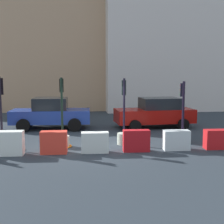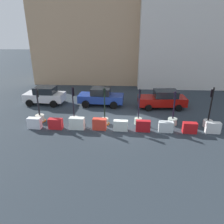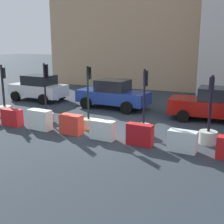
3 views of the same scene
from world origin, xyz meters
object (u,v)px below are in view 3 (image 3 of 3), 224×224
object	(u,v)px
car_blue_estate	(113,94)
construction_barrier_3	(71,124)
construction_barrier_1	(12,117)
traffic_light_4	(208,132)
traffic_light_0	(5,108)
traffic_light_3	(144,122)
car_white_van	(39,88)
construction_barrier_5	(140,135)
construction_barrier_2	(40,120)
construction_barrier_4	(103,130)
construction_barrier_6	(182,141)
traffic_light_2	(89,118)
traffic_light_1	(46,112)
car_red_compact	(215,104)

from	to	relation	value
car_blue_estate	construction_barrier_3	bearing A→B (deg)	-85.16
construction_barrier_1	traffic_light_4	bearing A→B (deg)	8.11
car_blue_estate	traffic_light_0	bearing A→B (deg)	-137.42
traffic_light_0	construction_barrier_1	xyz separation A→B (m)	(1.68, -1.26, -0.04)
traffic_light_0	traffic_light_4	distance (m)	10.54
traffic_light_3	car_white_van	distance (m)	9.91
traffic_light_0	construction_barrier_5	world-z (taller)	traffic_light_0
traffic_light_3	construction_barrier_3	size ratio (longest dim) A/B	2.78
construction_barrier_2	construction_barrier_5	size ratio (longest dim) A/B	1.07
construction_barrier_4	construction_barrier_6	world-z (taller)	construction_barrier_4
traffic_light_0	traffic_light_2	size ratio (longest dim) A/B	0.96
traffic_light_3	car_blue_estate	xyz separation A→B (m)	(-3.37, 4.20, 0.26)
construction_barrier_5	car_white_van	distance (m)	10.75
construction_barrier_6	car_blue_estate	world-z (taller)	car_blue_estate
traffic_light_4	traffic_light_3	bearing A→B (deg)	-178.77
traffic_light_4	traffic_light_2	bearing A→B (deg)	-178.03
traffic_light_3	construction_barrier_6	size ratio (longest dim) A/B	2.68
traffic_light_4	car_blue_estate	world-z (taller)	traffic_light_4
construction_barrier_1	car_blue_estate	distance (m)	6.12
traffic_light_3	construction_barrier_5	distance (m)	1.29
construction_barrier_6	construction_barrier_3	bearing A→B (deg)	178.90
traffic_light_1	construction_barrier_2	xyz separation A→B (m)	(0.47, -1.12, -0.06)
traffic_light_0	construction_barrier_5	bearing A→B (deg)	-9.15
construction_barrier_6	construction_barrier_4	bearing A→B (deg)	179.96
traffic_light_0	construction_barrier_3	xyz separation A→B (m)	(4.96, -1.19, -0.02)
construction_barrier_2	car_white_van	distance (m)	6.97
traffic_light_2	construction_barrier_6	xyz separation A→B (m)	(4.53, -1.10, -0.13)
construction_barrier_2	traffic_light_0	bearing A→B (deg)	159.75
construction_barrier_6	car_white_van	xyz separation A→B (m)	(-10.85, 5.51, 0.47)
traffic_light_0	traffic_light_3	world-z (taller)	traffic_light_3
traffic_light_3	car_blue_estate	size ratio (longest dim) A/B	0.65
construction_barrier_3	construction_barrier_6	world-z (taller)	construction_barrier_3
traffic_light_4	car_red_compact	xyz separation A→B (m)	(-0.17, 3.78, 0.34)
traffic_light_1	car_blue_estate	size ratio (longest dim) A/B	0.67
construction_barrier_1	construction_barrier_6	xyz separation A→B (m)	(8.11, -0.02, -0.01)
construction_barrier_4	car_blue_estate	size ratio (longest dim) A/B	0.24
traffic_light_0	car_white_van	xyz separation A→B (m)	(-1.05, 4.23, 0.42)
construction_barrier_5	car_white_van	xyz separation A→B (m)	(-9.21, 5.54, 0.44)
construction_barrier_4	traffic_light_3	bearing A→B (deg)	42.26
traffic_light_4	construction_barrier_6	distance (m)	1.49
construction_barrier_3	construction_barrier_6	distance (m)	4.83
construction_barrier_3	car_red_compact	world-z (taller)	car_red_compact
traffic_light_0	car_blue_estate	distance (m)	6.14
traffic_light_0	construction_barrier_4	distance (m)	6.66
traffic_light_0	car_white_van	distance (m)	4.38
construction_barrier_1	construction_barrier_2	xyz separation A→B (m)	(1.61, 0.05, 0.06)
car_red_compact	construction_barrier_3	bearing A→B (deg)	-137.37
construction_barrier_3	traffic_light_2	bearing A→B (deg)	73.51
traffic_light_3	construction_barrier_1	xyz separation A→B (m)	(-6.19, -1.20, -0.18)
construction_barrier_3	construction_barrier_6	bearing A→B (deg)	-1.10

